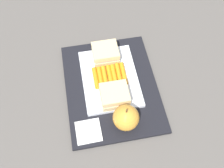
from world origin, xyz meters
name	(u,v)px	position (x,y,z in m)	size (l,w,h in m)	color
ground_plane	(111,88)	(0.00, 0.00, 0.00)	(2.40, 2.40, 0.00)	#56514C
lunchbag_mat	(111,87)	(0.00, 0.00, 0.01)	(0.36, 0.28, 0.01)	black
food_tray	(110,78)	(-0.03, 0.00, 0.02)	(0.23, 0.17, 0.01)	white
sandwich_half_left	(105,53)	(-0.10, 0.00, 0.04)	(0.07, 0.08, 0.04)	#DBC189
sandwich_half_right	(115,95)	(0.05, 0.00, 0.04)	(0.07, 0.08, 0.04)	#DBC189
carrot_sticks_bundle	(110,76)	(-0.02, 0.00, 0.03)	(0.08, 0.10, 0.02)	orange
apple	(126,118)	(0.13, 0.02, 0.05)	(0.07, 0.07, 0.09)	gold
paper_napkin	(88,131)	(0.14, -0.09, 0.01)	(0.07, 0.07, 0.00)	white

